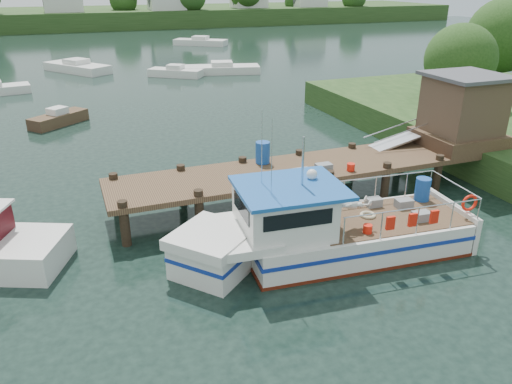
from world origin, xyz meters
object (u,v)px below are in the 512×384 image
object	(u,v)px
moored_rowboat	(59,118)
lobster_boat	(320,232)
moored_d	(77,67)
moored_c	(222,69)
dock	(412,132)
moored_far	(201,42)
moored_b	(176,72)

from	to	relation	value
moored_rowboat	lobster_boat	bearing A→B (deg)	-78.95
lobster_boat	moored_d	distance (m)	38.49
moored_rowboat	moored_d	size ratio (longest dim) A/B	0.50
lobster_boat	moored_d	bearing A→B (deg)	102.78
moored_c	moored_rowboat	bearing A→B (deg)	-113.39
moored_rowboat	moored_c	size ratio (longest dim) A/B	0.49
dock	moored_rowboat	xyz separation A→B (m)	(-13.82, 15.12, -1.85)
dock	moored_far	size ratio (longest dim) A/B	2.40
lobster_boat	moored_b	size ratio (longest dim) A/B	2.06
dock	moored_rowboat	bearing A→B (deg)	132.43
moored_rowboat	moored_b	bearing A→B (deg)	42.64
moored_b	moored_c	distance (m)	4.36
dock	moored_far	xyz separation A→B (m)	(4.16, 49.14, -1.81)
moored_d	moored_far	bearing A→B (deg)	38.33
dock	moored_d	bearing A→B (deg)	109.30
moored_far	moored_d	xyz separation A→B (m)	(-16.03, -15.25, 0.01)
moored_far	moored_d	bearing A→B (deg)	-116.63
moored_d	dock	bearing A→B (deg)	-75.95
moored_c	moored_d	size ratio (longest dim) A/B	1.01
lobster_boat	moored_c	distance (m)	33.29
dock	moored_far	bearing A→B (deg)	85.17
moored_rowboat	moored_far	xyz separation A→B (m)	(17.98, 34.02, 0.04)
moored_rowboat	moored_c	world-z (taller)	moored_c
moored_b	moored_d	xyz separation A→B (m)	(-8.07, 5.68, 0.05)
lobster_boat	moored_far	size ratio (longest dim) A/B	1.44
dock	lobster_boat	bearing A→B (deg)	-146.72
lobster_boat	moored_b	bearing A→B (deg)	90.02
lobster_boat	moored_c	size ratio (longest dim) A/B	1.38
lobster_boat	moored_b	xyz separation A→B (m)	(2.61, 32.42, -0.47)
moored_rowboat	moored_b	xyz separation A→B (m)	(10.02, 13.09, 0.00)
moored_far	moored_b	size ratio (longest dim) A/B	1.44
lobster_boat	moored_d	xyz separation A→B (m)	(-5.46, 38.10, -0.42)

